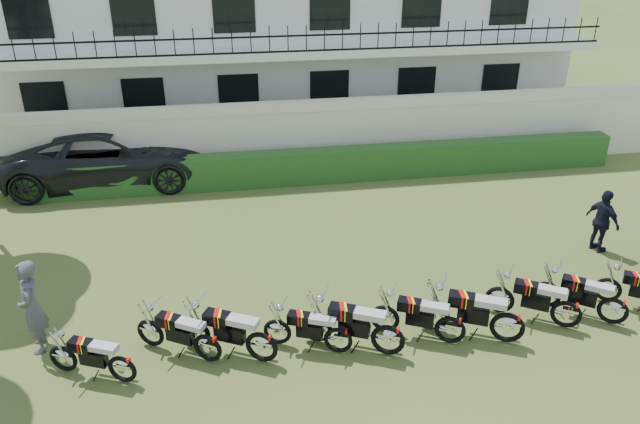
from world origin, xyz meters
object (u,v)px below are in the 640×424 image
object	(u,v)px
motorcycle_8	(614,305)
inspector	(32,307)
motorcycle_5	(451,323)
motorcycle_0	(121,363)
motorcycle_3	(338,334)
motorcycle_7	(567,308)
motorcycle_6	(508,320)
motorcycle_1	(207,342)
motorcycle_4	(388,333)
motorcycle_2	(261,340)
suv	(110,155)
officer_5	(603,221)

from	to	relation	value
motorcycle_8	inspector	bearing A→B (deg)	121.58
motorcycle_5	motorcycle_0	bearing A→B (deg)	117.27
motorcycle_3	motorcycle_7	distance (m)	4.59
inspector	motorcycle_6	bearing A→B (deg)	70.04
motorcycle_3	motorcycle_0	bearing A→B (deg)	114.57
motorcycle_3	motorcycle_6	distance (m)	3.24
motorcycle_1	inspector	world-z (taller)	inspector
motorcycle_1	motorcycle_4	size ratio (longest dim) A/B	0.86
motorcycle_0	motorcycle_2	distance (m)	2.45
motorcycle_2	motorcycle_4	size ratio (longest dim) A/B	0.97
motorcycle_7	motorcycle_8	bearing A→B (deg)	-59.89
motorcycle_7	motorcycle_1	bearing A→B (deg)	121.71
motorcycle_2	motorcycle_7	size ratio (longest dim) A/B	1.10
motorcycle_7	motorcycle_8	distance (m)	0.98
motorcycle_0	motorcycle_5	xyz separation A→B (m)	(6.03, 0.11, 0.04)
motorcycle_1	motorcycle_2	xyz separation A→B (m)	(0.97, -0.17, 0.04)
motorcycle_8	motorcycle_6	bearing A→B (deg)	132.24
motorcycle_2	motorcycle_6	xyz separation A→B (m)	(4.66, -0.19, 0.02)
motorcycle_3	suv	xyz separation A→B (m)	(-5.23, 9.10, 0.42)
motorcycle_8	motorcycle_0	bearing A→B (deg)	128.12
motorcycle_0	officer_5	xyz separation A→B (m)	(10.83, 2.98, 0.36)
motorcycle_1	motorcycle_7	xyz separation A→B (m)	(6.98, -0.10, 0.02)
motorcycle_3	suv	bearing A→B (deg)	51.81
motorcycle_6	suv	bearing A→B (deg)	68.38
suv	inspector	distance (m)	8.05
motorcycle_7	inspector	size ratio (longest dim) A/B	0.87
motorcycle_5	motorcycle_8	world-z (taller)	motorcycle_8
suv	officer_5	xyz separation A→B (m)	(12.19, -6.31, -0.06)
officer_5	motorcycle_8	bearing A→B (deg)	136.41
motorcycle_5	inspector	world-z (taller)	inspector
motorcycle_5	inspector	distance (m)	7.80
motorcycle_2	motorcycle_5	size ratio (longest dim) A/B	1.06
motorcycle_3	motorcycle_4	xyz separation A→B (m)	(0.90, -0.21, 0.08)
motorcycle_1	motorcycle_3	xyz separation A→B (m)	(2.40, -0.14, -0.02)
motorcycle_2	motorcycle_4	bearing A→B (deg)	-66.73
motorcycle_6	motorcycle_3	bearing A→B (deg)	112.30
motorcycle_3	motorcycle_8	xyz separation A→B (m)	(5.57, -0.01, 0.04)
motorcycle_1	motorcycle_5	size ratio (longest dim) A/B	0.94
motorcycle_0	motorcycle_7	size ratio (longest dim) A/B	0.98
motorcycle_1	motorcycle_2	distance (m)	0.99
motorcycle_3	motorcycle_8	bearing A→B (deg)	-68.13
motorcycle_4	motorcycle_5	size ratio (longest dim) A/B	1.10
motorcycle_0	motorcycle_8	world-z (taller)	motorcycle_8
inspector	motorcycle_1	bearing A→B (deg)	62.02
motorcycle_4	motorcycle_6	size ratio (longest dim) A/B	0.99
motorcycle_1	motorcycle_5	distance (m)	4.56
suv	officer_5	world-z (taller)	suv
motorcycle_1	motorcycle_4	xyz separation A→B (m)	(3.29, -0.35, 0.05)
motorcycle_3	motorcycle_5	xyz separation A→B (m)	(2.16, -0.07, 0.03)
motorcycle_6	motorcycle_7	bearing A→B (deg)	-53.26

